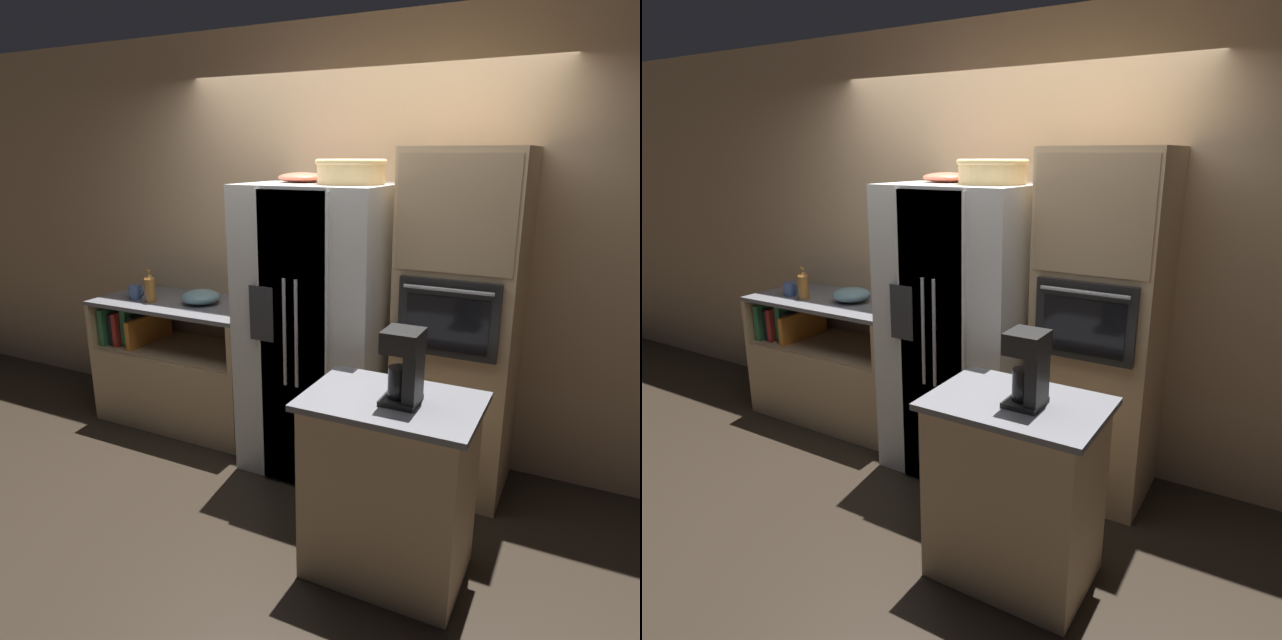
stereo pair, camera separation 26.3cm
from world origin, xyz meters
TOP-DOWN VIEW (x-y plane):
  - ground_plane at (0.00, 0.00)m, footprint 20.00×20.00m
  - wall_back at (0.00, 0.47)m, footprint 12.00×0.06m
  - counter_left at (-1.27, 0.11)m, footprint 1.30×0.65m
  - refrigerator at (-0.05, 0.03)m, footprint 0.88×0.83m
  - wall_oven at (0.79, 0.14)m, footprint 0.66×0.65m
  - island_counter at (0.71, -0.80)m, footprint 0.80×0.55m
  - wicker_basket at (0.14, 0.00)m, footprint 0.41×0.41m
  - fruit_bowl at (-0.21, 0.07)m, footprint 0.30×0.30m
  - bottle_tall at (-1.44, -0.00)m, footprint 0.08×0.08m
  - mug at (-1.60, 0.02)m, footprint 0.13×0.09m
  - mixing_bowl at (-1.07, 0.12)m, footprint 0.28×0.28m
  - coffee_maker at (0.77, -0.82)m, footprint 0.16×0.17m

SIDE VIEW (x-z plane):
  - ground_plane at x=0.00m, z-range 0.00..0.00m
  - counter_left at x=-1.27m, z-range -0.12..0.83m
  - island_counter at x=0.71m, z-range 0.00..0.92m
  - refrigerator at x=-0.05m, z-range 0.00..1.82m
  - mixing_bowl at x=-1.07m, z-range 0.94..1.04m
  - mug at x=-1.60m, z-range 0.94..1.05m
  - wall_oven at x=0.79m, z-range 0.00..2.03m
  - bottle_tall at x=-1.44m, z-range 0.93..1.17m
  - coffee_maker at x=0.77m, z-range 0.93..1.27m
  - wall_back at x=0.00m, z-range 0.00..2.80m
  - fruit_bowl at x=-0.21m, z-range 1.82..1.88m
  - wicker_basket at x=0.14m, z-range 1.82..1.96m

